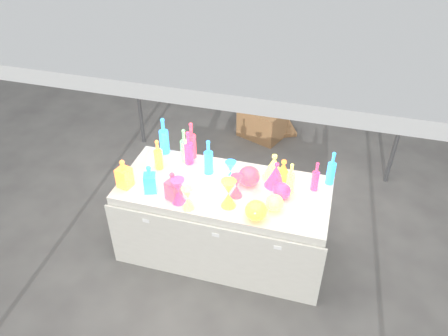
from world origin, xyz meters
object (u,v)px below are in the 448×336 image
(decanter_0, at_px, (124,173))
(globe_0, at_px, (256,211))
(cardboard_box_closed, at_px, (262,123))
(display_table, at_px, (224,220))
(hourglass_0, at_px, (237,186))

(decanter_0, height_order, globe_0, decanter_0)
(cardboard_box_closed, distance_m, decanter_0, 2.49)
(decanter_0, xyz_separation_m, globe_0, (1.16, -0.09, -0.06))
(display_table, bearing_deg, decanter_0, -165.73)
(cardboard_box_closed, relative_size, globe_0, 3.06)
(display_table, bearing_deg, hourglass_0, -29.87)
(cardboard_box_closed, height_order, globe_0, globe_0)
(globe_0, bearing_deg, cardboard_box_closed, 99.89)
(cardboard_box_closed, relative_size, hourglass_0, 2.64)
(display_table, bearing_deg, globe_0, -40.73)
(display_table, xyz_separation_m, decanter_0, (-0.81, -0.21, 0.51))
(display_table, relative_size, hourglass_0, 9.04)
(cardboard_box_closed, height_order, hourglass_0, hourglass_0)
(display_table, xyz_separation_m, globe_0, (0.34, -0.30, 0.45))
(decanter_0, bearing_deg, display_table, 27.73)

